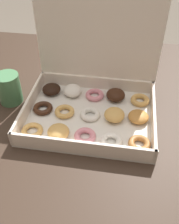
# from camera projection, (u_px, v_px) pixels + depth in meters

# --- Properties ---
(ground_plane) EXTENTS (8.00, 8.00, 0.00)m
(ground_plane) POSITION_uv_depth(u_px,v_px,m) (91.00, 216.00, 1.32)
(ground_plane) COLOR #6B6054
(dining_table) EXTENTS (1.09, 0.99, 0.72)m
(dining_table) POSITION_uv_depth(u_px,v_px,m) (92.00, 128.00, 0.91)
(dining_table) COLOR #38281E
(dining_table) RESTS_ON ground_plane
(donut_box) EXTENTS (0.39, 0.31, 0.35)m
(donut_box) POSITION_uv_depth(u_px,v_px,m) (92.00, 92.00, 0.80)
(donut_box) COLOR silver
(donut_box) RESTS_ON dining_table
(coffee_mug) EXTENTS (0.08, 0.08, 0.10)m
(coffee_mug) POSITION_uv_depth(u_px,v_px,m) (9.00, 88.00, 0.84)
(coffee_mug) COLOR #4C8456
(coffee_mug) RESTS_ON dining_table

